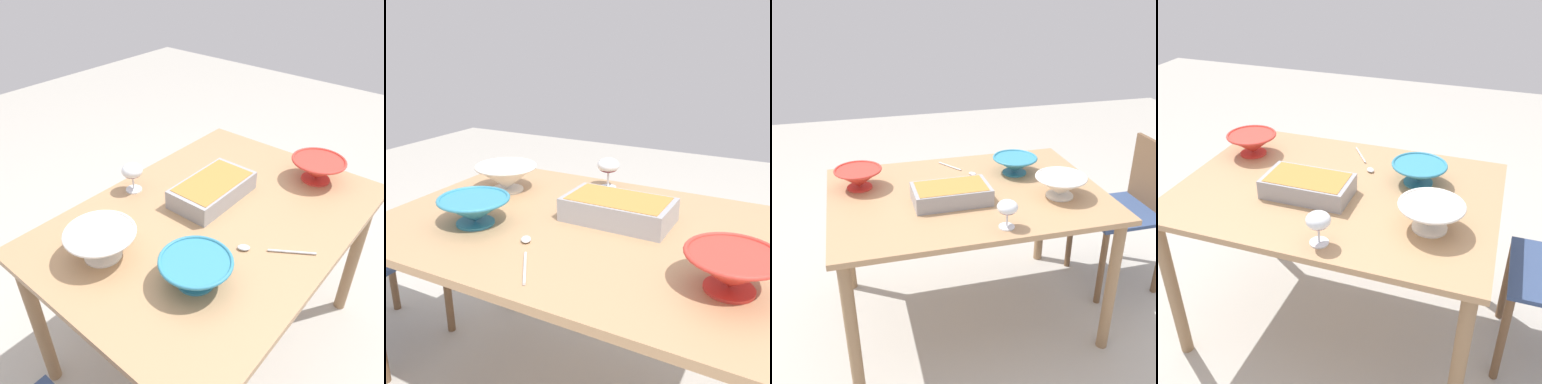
# 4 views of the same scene
# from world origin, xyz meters

# --- Properties ---
(ground_plane) EXTENTS (8.00, 8.00, 0.00)m
(ground_plane) POSITION_xyz_m (0.00, 0.00, 0.00)
(ground_plane) COLOR #B2ADA3
(dining_table) EXTENTS (1.32, 0.93, 0.75)m
(dining_table) POSITION_xyz_m (0.00, 0.00, 0.66)
(dining_table) COLOR tan
(dining_table) RESTS_ON ground_plane
(wine_glass) EXTENTS (0.09, 0.09, 0.13)m
(wine_glass) POSITION_xyz_m (0.07, -0.37, 0.84)
(wine_glass) COLOR white
(wine_glass) RESTS_ON dining_table
(casserole_dish) EXTENTS (0.36, 0.20, 0.08)m
(casserole_dish) POSITION_xyz_m (-0.10, -0.08, 0.79)
(casserole_dish) COLOR #99999E
(casserole_dish) RESTS_ON dining_table
(mixing_bowl) EXTENTS (0.24, 0.24, 0.11)m
(mixing_bowl) POSITION_xyz_m (0.42, -0.16, 0.81)
(mixing_bowl) COLOR white
(mixing_bowl) RESTS_ON dining_table
(small_bowl) EXTENTS (0.23, 0.23, 0.09)m
(small_bowl) POSITION_xyz_m (0.31, 0.16, 0.80)
(small_bowl) COLOR teal
(small_bowl) RESTS_ON dining_table
(serving_bowl) EXTENTS (0.23, 0.23, 0.10)m
(serving_bowl) POSITION_xyz_m (-0.50, 0.18, 0.81)
(serving_bowl) COLOR red
(serving_bowl) RESTS_ON dining_table
(serving_spoon) EXTENTS (0.16, 0.23, 0.01)m
(serving_spoon) POSITION_xyz_m (0.05, 0.24, 0.76)
(serving_spoon) COLOR silver
(serving_spoon) RESTS_ON dining_table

